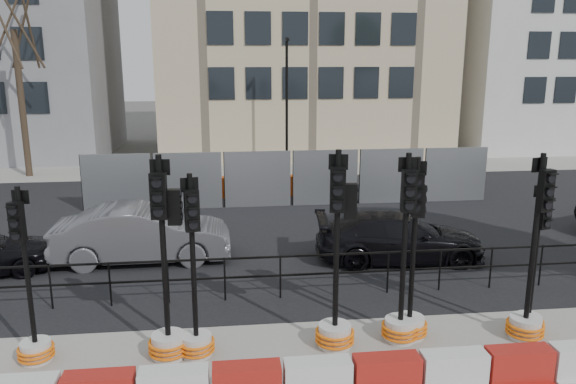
{
  "coord_description": "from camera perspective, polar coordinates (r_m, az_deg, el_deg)",
  "views": [
    {
      "loc": [
        -2.34,
        -10.15,
        5.15
      ],
      "look_at": [
        -0.83,
        3.0,
        1.97
      ],
      "focal_mm": 35.0,
      "sensor_mm": 36.0,
      "label": 1
    }
  ],
  "objects": [
    {
      "name": "ground",
      "position": [
        11.62,
        5.89,
        -12.89
      ],
      "size": [
        120.0,
        120.0,
        0.0
      ],
      "primitive_type": "plane",
      "color": "#51514C",
      "rests_on": "ground"
    },
    {
      "name": "road",
      "position": [
        18.06,
        1.15,
        -3.03
      ],
      "size": [
        40.0,
        14.0,
        0.03
      ],
      "primitive_type": "cube",
      "color": "black",
      "rests_on": "ground"
    },
    {
      "name": "sidewalk_far",
      "position": [
        26.76,
        -1.43,
        2.42
      ],
      "size": [
        40.0,
        4.0,
        0.02
      ],
      "primitive_type": "cube",
      "color": "gray",
      "rests_on": "ground"
    },
    {
      "name": "building_white",
      "position": [
        37.62,
        25.53,
        16.59
      ],
      "size": [
        12.0,
        9.06,
        16.0
      ],
      "color": "silver",
      "rests_on": "ground"
    },
    {
      "name": "kerb_railing",
      "position": [
        12.42,
        4.78,
        -7.61
      ],
      "size": [
        18.0,
        0.04,
        1.0
      ],
      "color": "black",
      "rests_on": "ground"
    },
    {
      "name": "heras_fencing",
      "position": [
        20.44,
        -1.22,
        0.96
      ],
      "size": [
        14.33,
        1.72,
        2.0
      ],
      "color": "gray",
      "rests_on": "ground"
    },
    {
      "name": "lamp_post_far",
      "position": [
        25.37,
        -0.13,
        9.14
      ],
      "size": [
        0.12,
        0.56,
        6.0
      ],
      "color": "black",
      "rests_on": "ground"
    },
    {
      "name": "tree_bare_far",
      "position": [
        27.12,
        -26.19,
        15.35
      ],
      "size": [
        2.0,
        2.0,
        9.0
      ],
      "color": "#473828",
      "rests_on": "ground"
    },
    {
      "name": "barrier_row",
      "position": [
        9.08,
        9.93,
        -18.53
      ],
      "size": [
        13.6,
        0.5,
        0.8
      ],
      "color": "#BB2F0F",
      "rests_on": "ground"
    },
    {
      "name": "traffic_signal_a",
      "position": [
        10.8,
        -24.49,
        -12.44
      ],
      "size": [
        0.62,
        0.62,
        3.13
      ],
      "rotation": [
        0.0,
        0.0,
        -0.22
      ],
      "color": "silver",
      "rests_on": "ground"
    },
    {
      "name": "traffic_signal_b",
      "position": [
        10.13,
        -12.15,
        -11.87
      ],
      "size": [
        0.71,
        0.71,
        3.63
      ],
      "rotation": [
        0.0,
        0.0,
        -0.1
      ],
      "color": "silver",
      "rests_on": "ground"
    },
    {
      "name": "traffic_signal_c",
      "position": [
        10.17,
        -9.37,
        -12.77
      ],
      "size": [
        0.65,
        0.65,
        3.3
      ],
      "rotation": [
        0.0,
        0.0,
        0.21
      ],
      "color": "silver",
      "rests_on": "ground"
    },
    {
      "name": "traffic_signal_d",
      "position": [
        10.27,
        4.91,
        -11.19
      ],
      "size": [
        0.72,
        0.72,
        3.65
      ],
      "rotation": [
        0.0,
        0.0,
        -0.2
      ],
      "color": "silver",
      "rests_on": "ground"
    },
    {
      "name": "traffic_signal_e",
      "position": [
        10.87,
        12.33,
        -10.91
      ],
      "size": [
        0.68,
        0.68,
        3.46
      ],
      "rotation": [
        0.0,
        0.0,
        -0.32
      ],
      "color": "silver",
      "rests_on": "ground"
    },
    {
      "name": "traffic_signal_f",
      "position": [
        10.68,
        11.55,
        -10.56
      ],
      "size": [
        0.7,
        0.7,
        3.55
      ],
      "rotation": [
        0.0,
        0.0,
        -0.09
      ],
      "color": "silver",
      "rests_on": "ground"
    },
    {
      "name": "traffic_signal_g",
      "position": [
        11.48,
        23.22,
        -10.31
      ],
      "size": [
        0.7,
        0.7,
        3.53
      ],
      "rotation": [
        0.0,
        0.0,
        0.28
      ],
      "color": "silver",
      "rests_on": "ground"
    },
    {
      "name": "traffic_signal_h",
      "position": [
        11.78,
        23.43,
        -10.33
      ],
      "size": [
        0.59,
        0.59,
        2.98
      ],
      "rotation": [
        0.0,
        0.0,
        0.3
      ],
      "color": "silver",
      "rests_on": "ground"
    },
    {
      "name": "car_b",
      "position": [
        14.92,
        -14.56,
        -4.16
      ],
      "size": [
        1.73,
        4.52,
        1.47
      ],
      "primitive_type": "imported",
      "rotation": [
        0.0,
        0.0,
        1.59
      ],
      "color": "#57575D",
      "rests_on": "ground"
    },
    {
      "name": "car_c",
      "position": [
        14.82,
        11.28,
        -4.53
      ],
      "size": [
        2.5,
        4.64,
        1.26
      ],
      "primitive_type": "imported",
      "rotation": [
        0.0,
        0.0,
        1.49
      ],
      "color": "black",
      "rests_on": "ground"
    }
  ]
}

